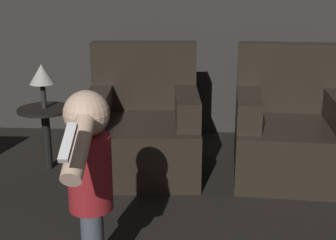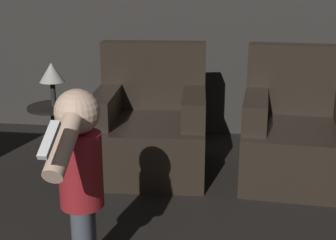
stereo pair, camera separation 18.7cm
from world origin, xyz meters
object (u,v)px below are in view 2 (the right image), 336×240
armchair_right (300,134)px  lamp (52,73)px  person_toddler (80,171)px  armchair_left (151,128)px

armchair_right → lamp: armchair_right is taller
person_toddler → lamp: person_toddler is taller
armchair_left → person_toddler: 1.38m
lamp → person_toddler: bearing=-64.1°
armchair_right → lamp: bearing=-174.4°
lamp → armchair_left: bearing=4.8°
person_toddler → lamp: (-0.63, 1.30, 0.17)m
lamp → armchair_right: bearing=1.9°
armchair_left → lamp: size_ratio=2.83×
armchair_left → person_toddler: (-0.08, -1.36, 0.23)m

